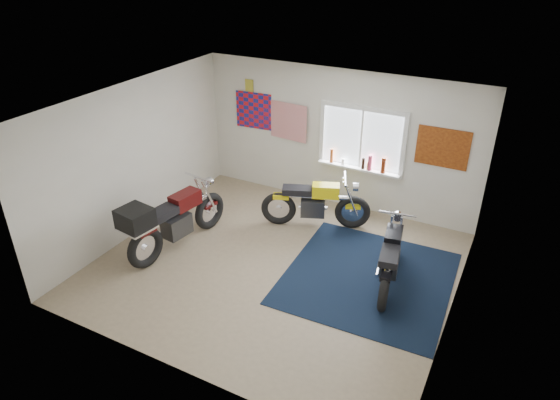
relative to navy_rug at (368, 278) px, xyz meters
The scene contains 10 objects.
ground 1.50m from the navy_rug, 165.20° to the right, with size 5.50×5.50×0.00m, color #9E896B.
room_shell 2.22m from the navy_rug, 165.20° to the right, with size 5.50×5.50×5.50m.
navy_rug is the anchor object (origin of this frame).
window_assembly 2.67m from the navy_rug, 114.53° to the left, with size 1.66×0.17×1.26m.
oil_bottles 2.41m from the navy_rug, 112.51° to the left, with size 1.10×0.09×0.30m.
flag_display 4.50m from the navy_rug, 147.97° to the left, with size 1.60×0.10×1.17m.
triumph_poster 2.65m from the navy_rug, 76.62° to the left, with size 0.90×0.03×0.70m, color #A54C14.
yellow_triumph 1.83m from the navy_rug, 142.46° to the left, with size 1.91×0.91×1.01m.
black_chrome_bike 0.52m from the navy_rug, 10.07° to the left, with size 0.60×1.89×0.97m.
maroon_tourer 3.37m from the navy_rug, 166.41° to the right, with size 0.81×2.20×1.12m.
Camera 1 is at (3.16, -5.90, 4.81)m, focal length 32.00 mm.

